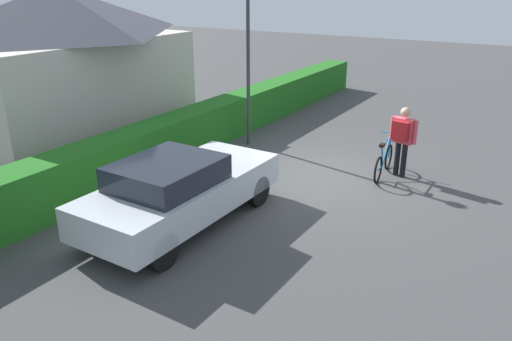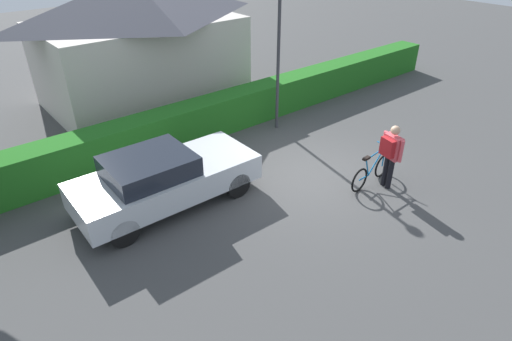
% 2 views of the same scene
% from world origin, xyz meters
% --- Properties ---
extents(ground_plane, '(60.00, 60.00, 0.00)m').
position_xyz_m(ground_plane, '(0.00, 0.00, 0.00)').
color(ground_plane, '#444444').
extents(hedge_row, '(20.45, 0.90, 1.15)m').
position_xyz_m(hedge_row, '(0.00, 3.92, 0.57)').
color(hedge_row, '#20681C').
rests_on(hedge_row, ground).
extents(house_distant, '(7.04, 4.52, 4.34)m').
position_xyz_m(house_distant, '(-0.84, 7.93, 2.22)').
color(house_distant, beige).
rests_on(house_distant, ground).
extents(parked_car_near, '(4.38, 1.86, 1.41)m').
position_xyz_m(parked_car_near, '(-3.72, 1.34, 0.74)').
color(parked_car_near, silver).
rests_on(parked_car_near, ground).
extents(bicycle, '(1.69, 0.50, 0.97)m').
position_xyz_m(bicycle, '(0.83, -1.23, 0.37)').
color(bicycle, black).
rests_on(bicycle, ground).
extents(person_rider, '(0.42, 0.67, 1.71)m').
position_xyz_m(person_rider, '(1.02, -1.56, 1.04)').
color(person_rider, black).
rests_on(person_rider, ground).
extents(street_lamp, '(0.28, 0.28, 4.49)m').
position_xyz_m(street_lamp, '(1.27, 2.91, 2.88)').
color(street_lamp, '#38383D').
rests_on(street_lamp, ground).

